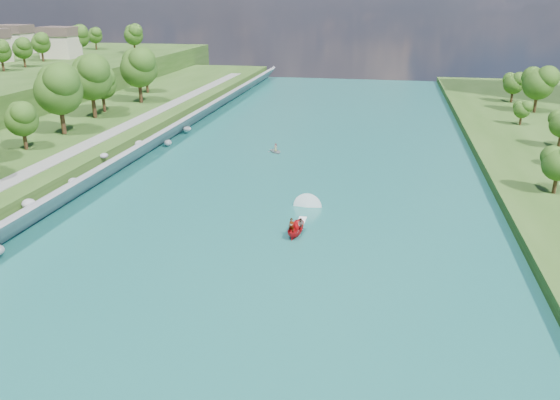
# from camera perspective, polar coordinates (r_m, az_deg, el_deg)

# --- Properties ---
(ground) EXTENTS (260.00, 260.00, 0.00)m
(ground) POSITION_cam_1_polar(r_m,az_deg,el_deg) (49.45, -5.43, -9.90)
(ground) COLOR #2D5119
(ground) RESTS_ON ground
(river_water) EXTENTS (55.00, 240.00, 0.10)m
(river_water) POSITION_cam_1_polar(r_m,az_deg,el_deg) (66.89, -0.63, -1.40)
(river_water) COLOR #185B55
(river_water) RESTS_ON ground
(ridge_west) EXTENTS (60.00, 120.00, 9.00)m
(ridge_west) POSITION_cam_1_polar(r_m,az_deg,el_deg) (167.13, -24.20, 11.64)
(ridge_west) COLOR #2D5119
(ridge_west) RESTS_ON ground
(riprap_bank) EXTENTS (3.90, 236.00, 4.13)m
(riprap_bank) POSITION_cam_1_polar(r_m,az_deg,el_deg) (74.97, -20.49, 1.12)
(riprap_bank) COLOR slate
(riprap_bank) RESTS_ON ground
(riverside_path) EXTENTS (3.00, 200.00, 0.10)m
(riverside_path) POSITION_cam_1_polar(r_m,az_deg,el_deg) (78.74, -24.50, 2.80)
(riverside_path) COLOR gray
(riverside_path) RESTS_ON berm_west
(ridge_houses) EXTENTS (29.50, 29.50, 8.40)m
(ridge_houses) POSITION_cam_1_polar(r_m,az_deg,el_deg) (173.92, -25.41, 14.69)
(ridge_houses) COLOR beige
(ridge_houses) RESTS_ON ridge_west
(trees_ridge) EXTENTS (23.77, 60.64, 10.35)m
(trees_ridge) POSITION_cam_1_polar(r_m,az_deg,el_deg) (167.24, -20.63, 15.29)
(trees_ridge) COLOR #264C14
(trees_ridge) RESTS_ON ridge_west
(motorboat) EXTENTS (3.60, 18.75, 2.15)m
(motorboat) POSITION_cam_1_polar(r_m,az_deg,el_deg) (62.16, 1.94, -2.50)
(motorboat) COLOR #B50E13
(motorboat) RESTS_ON river_water
(raft) EXTENTS (3.40, 3.47, 1.57)m
(raft) POSITION_cam_1_polar(r_m,az_deg,el_deg) (93.21, -0.46, 5.19)
(raft) COLOR #95999D
(raft) RESTS_ON river_water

